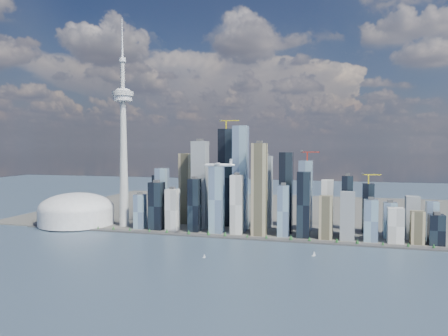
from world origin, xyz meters
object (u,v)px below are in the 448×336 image
(dome_stadium, at_px, (76,211))
(needle_tower, at_px, (123,139))
(airplane, at_px, (219,165))
(sailboat_east, at_px, (314,254))
(sailboat_west, at_px, (204,256))

(dome_stadium, bearing_deg, needle_tower, 4.09)
(needle_tower, bearing_deg, airplane, -21.70)
(sailboat_east, bearing_deg, airplane, 161.26)
(airplane, relative_size, sailboat_west, 7.97)
(needle_tower, distance_m, sailboat_west, 457.53)
(dome_stadium, bearing_deg, sailboat_east, -14.46)
(sailboat_west, relative_size, sailboat_east, 0.79)
(sailboat_west, distance_m, sailboat_east, 217.02)
(needle_tower, bearing_deg, sailboat_west, -39.06)
(sailboat_west, bearing_deg, airplane, 91.87)
(dome_stadium, relative_size, sailboat_west, 23.13)
(needle_tower, height_order, sailboat_east, needle_tower)
(needle_tower, relative_size, sailboat_west, 63.66)
(needle_tower, xyz_separation_m, dome_stadium, (-140.00, -10.00, -196.40))
(needle_tower, distance_m, dome_stadium, 241.40)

